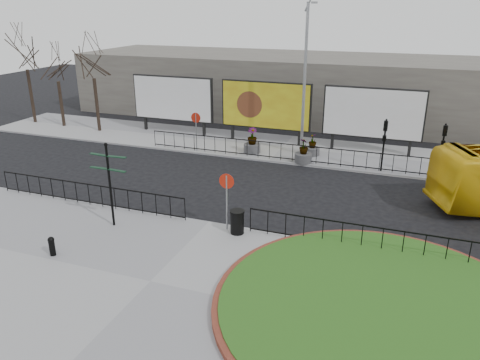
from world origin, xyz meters
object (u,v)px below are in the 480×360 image
at_px(planter_b, 303,154).
at_px(planter_a, 252,144).
at_px(lamp_post, 305,79).
at_px(billboard_mid, 266,106).
at_px(fingerpost_sign, 109,177).
at_px(planter_c, 312,148).
at_px(litter_bin, 237,222).
at_px(bollard, 52,245).

bearing_deg(planter_b, planter_a, 167.03).
bearing_deg(lamp_post, planter_b, -72.88).
height_order(billboard_mid, fingerpost_sign, billboard_mid).
bearing_deg(planter_b, planter_c, 82.87).
bearing_deg(planter_c, planter_b, -97.13).
bearing_deg(billboard_mid, planter_a, -90.00).
height_order(fingerpost_sign, planter_c, fingerpost_sign).
bearing_deg(planter_c, planter_a, -167.89).
height_order(fingerpost_sign, litter_bin, fingerpost_sign).
bearing_deg(planter_a, planter_c, 12.11).
relative_size(planter_b, planter_c, 1.07).
relative_size(fingerpost_sign, litter_bin, 3.64).
xyz_separation_m(fingerpost_sign, bollard, (-0.67, -2.98, -1.79)).
relative_size(fingerpost_sign, planter_a, 2.28).
distance_m(lamp_post, fingerpost_sign, 13.97).
bearing_deg(planter_a, fingerpost_sign, -100.41).
height_order(lamp_post, bollard, lamp_post).
xyz_separation_m(billboard_mid, fingerpost_sign, (-2.19, -14.70, -0.27)).
relative_size(litter_bin, planter_c, 0.74).
bearing_deg(fingerpost_sign, billboard_mid, 86.01).
distance_m(bollard, planter_a, 15.18).
distance_m(litter_bin, planter_b, 10.01).
distance_m(lamp_post, planter_a, 5.17).
height_order(billboard_mid, planter_a, billboard_mid).
relative_size(billboard_mid, fingerpost_sign, 1.69).
distance_m(bollard, planter_b, 15.47).
distance_m(lamp_post, planter_c, 4.29).
bearing_deg(planter_c, litter_bin, -93.31).
xyz_separation_m(fingerpost_sign, planter_a, (2.19, 11.93, -1.64)).
distance_m(litter_bin, planter_c, 11.62).
bearing_deg(bollard, litter_bin, 34.87).
xyz_separation_m(bollard, planter_a, (2.86, 14.91, 0.16)).
bearing_deg(planter_c, lamp_post, 180.00).
bearing_deg(fingerpost_sign, bollard, -98.17).
distance_m(fingerpost_sign, litter_bin, 5.61).
bearing_deg(litter_bin, bollard, -145.13).
distance_m(fingerpost_sign, planter_c, 14.13).
height_order(bollard, planter_b, planter_b).
xyz_separation_m(fingerpost_sign, planter_c, (5.89, 12.73, -1.74)).
bearing_deg(lamp_post, fingerpost_sign, -112.22).
bearing_deg(billboard_mid, fingerpost_sign, -98.48).
xyz_separation_m(lamp_post, planter_a, (-3.01, -0.79, -4.13)).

